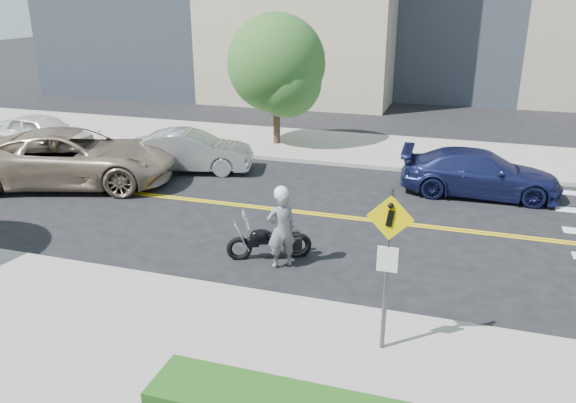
% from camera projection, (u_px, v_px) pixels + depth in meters
% --- Properties ---
extents(ground_plane, '(120.00, 120.00, 0.00)m').
position_uv_depth(ground_plane, '(274.00, 209.00, 16.90)').
color(ground_plane, black).
rests_on(ground_plane, ground).
extents(sidewalk_near, '(60.00, 5.00, 0.15)m').
position_uv_depth(sidewalk_near, '(140.00, 347.00, 10.16)').
color(sidewalk_near, '#9E9B91').
rests_on(sidewalk_near, ground_plane).
extents(sidewalk_far, '(60.00, 5.00, 0.15)m').
position_uv_depth(sidewalk_far, '(331.00, 147.00, 23.58)').
color(sidewalk_far, '#9E9B91').
rests_on(sidewalk_far, ground_plane).
extents(pedestrian_sign, '(0.78, 0.08, 3.00)m').
position_uv_depth(pedestrian_sign, '(388.00, 256.00, 9.38)').
color(pedestrian_sign, '#4C4C51').
rests_on(pedestrian_sign, sidewalk_near).
extents(motorcyclist, '(0.82, 0.78, 2.01)m').
position_uv_depth(motorcyclist, '(281.00, 227.00, 13.00)').
color(motorcyclist, silver).
rests_on(motorcyclist, ground).
extents(motorcycle, '(2.08, 1.38, 1.22)m').
position_uv_depth(motorcycle, '(269.00, 235.00, 13.57)').
color(motorcycle, black).
rests_on(motorcycle, ground).
extents(suv, '(7.33, 4.94, 1.87)m').
position_uv_depth(suv, '(74.00, 158.00, 18.83)').
color(suv, tan).
rests_on(suv, ground).
extents(parked_car_white, '(4.61, 2.33, 1.50)m').
position_uv_depth(parked_car_white, '(43.00, 133.00, 23.03)').
color(parked_car_white, white).
rests_on(parked_car_white, ground).
extents(parked_car_silver, '(4.72, 2.62, 1.48)m').
position_uv_depth(parked_car_silver, '(190.00, 151.00, 20.35)').
color(parked_car_silver, '#A1A3A9').
rests_on(parked_car_silver, ground).
extents(parked_car_blue, '(5.01, 2.16, 1.44)m').
position_uv_depth(parked_car_blue, '(480.00, 173.00, 17.90)').
color(parked_car_blue, navy).
rests_on(parked_car_blue, ground).
extents(tree_far_a, '(4.00, 4.00, 5.46)m').
position_uv_depth(tree_far_a, '(276.00, 63.00, 22.74)').
color(tree_far_a, '#382619').
rests_on(tree_far_a, ground).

